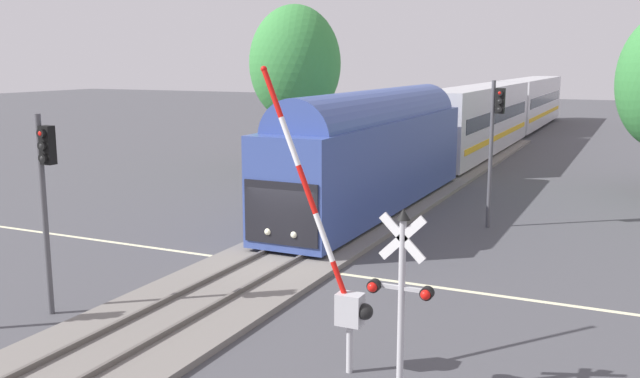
{
  "coord_description": "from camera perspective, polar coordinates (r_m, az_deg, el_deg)",
  "views": [
    {
      "loc": [
        10.92,
        -19.81,
        6.74
      ],
      "look_at": [
        0.01,
        3.49,
        2.0
      ],
      "focal_mm": 39.37,
      "sensor_mm": 36.0,
      "label": 1
    }
  ],
  "objects": [
    {
      "name": "traffic_signal_far_side",
      "position": [
        28.88,
        14.03,
        4.64
      ],
      "size": [
        0.53,
        0.38,
        5.95
      ],
      "color": "#4C4C51",
      "rests_on": "ground"
    },
    {
      "name": "traffic_signal_median",
      "position": [
        19.56,
        -21.42,
        0.51
      ],
      "size": [
        0.53,
        0.38,
        5.39
      ],
      "color": "#4C4C51",
      "rests_on": "ground"
    },
    {
      "name": "ground_plane",
      "position": [
        23.61,
        -3.62,
        -6.17
      ],
      "size": [
        220.0,
        220.0,
        0.0
      ],
      "primitive_type": "plane",
      "color": "#47474C"
    },
    {
      "name": "railway_track",
      "position": [
        23.58,
        -3.63,
        -5.95
      ],
      "size": [
        4.4,
        80.0,
        0.32
      ],
      "color": "slate",
      "rests_on": "ground"
    },
    {
      "name": "commuter_train",
      "position": [
        51.92,
        12.95,
        5.75
      ],
      "size": [
        3.04,
        64.87,
        5.16
      ],
      "color": "#384C93",
      "rests_on": "railway_track"
    },
    {
      "name": "crossing_gate_near",
      "position": [
        15.22,
        1.66,
        -7.35
      ],
      "size": [
        2.64,
        0.4,
        6.62
      ],
      "color": "#B7B7BC",
      "rests_on": "ground"
    },
    {
      "name": "oak_behind_train",
      "position": [
        43.15,
        -2.04,
        10.1
      ],
      "size": [
        5.55,
        5.55,
        10.04
      ],
      "color": "brown",
      "rests_on": "ground"
    },
    {
      "name": "crossing_signal_mast",
      "position": [
        14.14,
        6.62,
        -7.63
      ],
      "size": [
        1.36,
        0.44,
        3.88
      ],
      "color": "#B2B2B7",
      "rests_on": "ground"
    },
    {
      "name": "road_centre_stripe",
      "position": [
        23.6,
        -3.62,
        -6.16
      ],
      "size": [
        44.0,
        0.2,
        0.01
      ],
      "color": "beige",
      "rests_on": "ground"
    }
  ]
}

